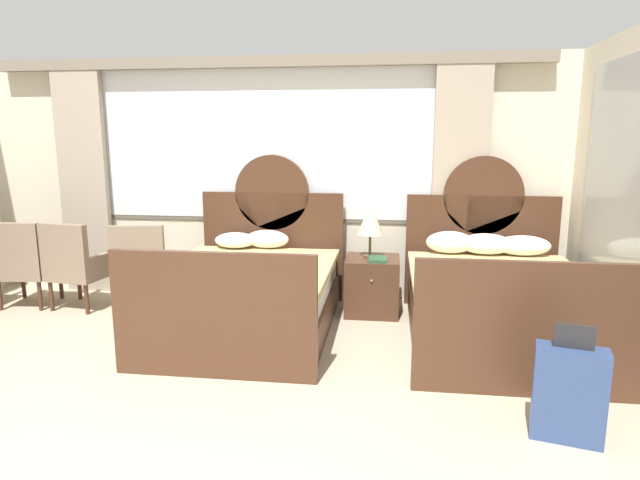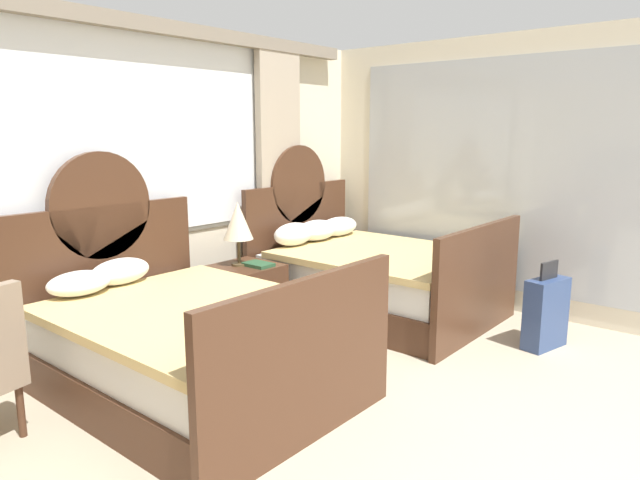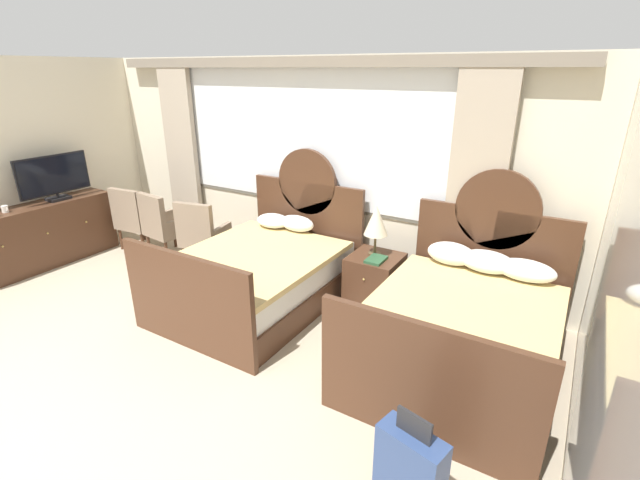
# 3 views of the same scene
# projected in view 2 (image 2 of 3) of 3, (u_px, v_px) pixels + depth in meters

# --- Properties ---
(wall_back_window) EXTENTS (6.65, 0.22, 2.70)m
(wall_back_window) POSITION_uv_depth(u_px,v_px,m) (74.00, 175.00, 4.38)
(wall_back_window) COLOR beige
(wall_back_window) RESTS_ON ground_plane
(wall_right_mirror) EXTENTS (0.08, 4.85, 2.70)m
(wall_right_mirror) POSITION_uv_depth(u_px,v_px,m) (542.00, 177.00, 5.42)
(wall_right_mirror) COLOR beige
(wall_right_mirror) RESTS_ON ground_plane
(bed_near_window) EXTENTS (1.59, 2.16, 1.63)m
(bed_near_window) POSITION_uv_depth(u_px,v_px,m) (186.00, 341.00, 3.94)
(bed_near_window) COLOR #472B1C
(bed_near_window) RESTS_ON ground_plane
(bed_near_mirror) EXTENTS (1.59, 2.16, 1.63)m
(bed_near_mirror) POSITION_uv_depth(u_px,v_px,m) (373.00, 275.00, 5.67)
(bed_near_mirror) COLOR #472B1C
(bed_near_mirror) RESTS_ON ground_plane
(nightstand_between_beds) EXTENTS (0.55, 0.58, 0.59)m
(nightstand_between_beds) POSITION_uv_depth(u_px,v_px,m) (246.00, 297.00, 5.21)
(nightstand_between_beds) COLOR #472B1C
(nightstand_between_beds) RESTS_ON ground_plane
(table_lamp_on_nightstand) EXTENTS (0.27, 0.27, 0.58)m
(table_lamp_on_nightstand) POSITION_uv_depth(u_px,v_px,m) (238.00, 221.00, 5.08)
(table_lamp_on_nightstand) COLOR brown
(table_lamp_on_nightstand) RESTS_ON nightstand_between_beds
(book_on_nightstand) EXTENTS (0.18, 0.26, 0.03)m
(book_on_nightstand) POSITION_uv_depth(u_px,v_px,m) (258.00, 264.00, 5.12)
(book_on_nightstand) COLOR #285133
(book_on_nightstand) RESTS_ON nightstand_between_beds
(suitcase_on_floor) EXTENTS (0.44, 0.27, 0.74)m
(suitcase_on_floor) POSITION_uv_depth(u_px,v_px,m) (545.00, 313.00, 4.74)
(suitcase_on_floor) COLOR navy
(suitcase_on_floor) RESTS_ON ground_plane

